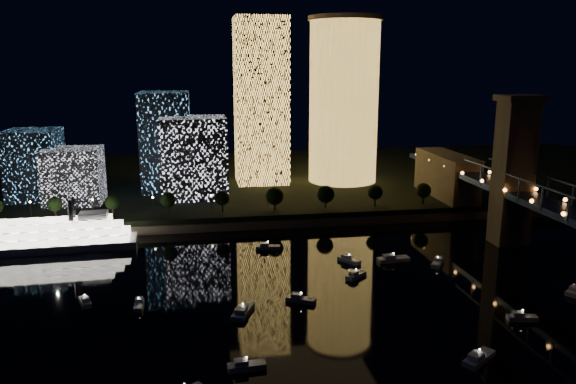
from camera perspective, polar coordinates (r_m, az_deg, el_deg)
name	(u,v)px	position (r m, az deg, el deg)	size (l,w,h in m)	color
ground	(367,321)	(138.31, 8.06, -12.82)	(520.00, 520.00, 0.00)	black
far_bank	(275,179)	(287.11, -1.36, 1.36)	(420.00, 160.00, 5.00)	black
seawall	(303,222)	(212.48, 1.55, -3.04)	(420.00, 6.00, 3.00)	#6B5E4C
tower_cylindrical	(344,101)	(266.39, 5.68, 9.23)	(34.00, 34.00, 76.01)	#EBB04B
tower_rectangular	(261,101)	(263.84, -2.76, 9.17)	(23.77, 23.77, 75.63)	#EBB04B
midrise_blocks	(138,154)	(247.22, -14.98, 3.70)	(89.07, 45.85, 42.93)	silver
riverboat	(44,237)	(200.76, -23.54, -4.21)	(57.91, 14.71, 17.29)	silver
motorboats	(346,295)	(149.70, 5.93, -10.36)	(135.46, 86.31, 2.78)	silver
esplanade_trees	(249,197)	(213.30, -4.00, -0.51)	(165.54, 6.92, 8.96)	black
street_lamps	(211,198)	(218.71, -7.82, -0.66)	(132.70, 0.70, 5.65)	black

